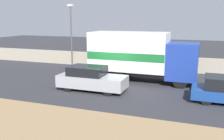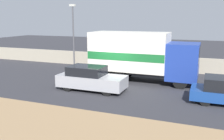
{
  "view_description": "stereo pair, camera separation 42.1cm",
  "coord_description": "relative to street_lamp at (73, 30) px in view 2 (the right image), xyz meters",
  "views": [
    {
      "loc": [
        5.76,
        -15.4,
        4.55
      ],
      "look_at": [
        0.04,
        0.4,
        1.04
      ],
      "focal_mm": 40.0,
      "sensor_mm": 36.0,
      "label": 1
    },
    {
      "loc": [
        6.15,
        -15.25,
        4.55
      ],
      "look_at": [
        0.04,
        0.4,
        1.04
      ],
      "focal_mm": 40.0,
      "sensor_mm": 36.0,
      "label": 2
    }
  ],
  "objects": [
    {
      "name": "dirt_shoulder_foreground",
      "position": [
        6.15,
        -12.97,
        -3.43
      ],
      "size": [
        60.0,
        4.5,
        0.04
      ],
      "color": "#937551",
      "rests_on": "ground_plane"
    },
    {
      "name": "street_lamp",
      "position": [
        0.0,
        0.0,
        0.0
      ],
      "size": [
        0.56,
        0.28,
        5.83
      ],
      "color": "#4C4C51",
      "rests_on": "ground_plane"
    },
    {
      "name": "stone_wall_backdrop",
      "position": [
        6.15,
        0.42,
        -2.8
      ],
      "size": [
        60.0,
        0.35,
        1.29
      ],
      "color": "#A39984",
      "rests_on": "ground_plane"
    },
    {
      "name": "car_hatchback",
      "position": [
        5.4,
        -7.32,
        -2.68
      ],
      "size": [
        4.35,
        1.75,
        1.55
      ],
      "color": "#9E9EA3",
      "rests_on": "ground_plane"
    },
    {
      "name": "ground_plane",
      "position": [
        6.15,
        -5.99,
        -3.45
      ],
      "size": [
        80.0,
        80.0,
        0.0
      ],
      "primitive_type": "plane",
      "color": "#2D2D33"
    },
    {
      "name": "box_truck",
      "position": [
        7.66,
        -3.86,
        -1.48
      ],
      "size": [
        7.66,
        2.6,
        3.55
      ],
      "color": "navy",
      "rests_on": "ground_plane"
    }
  ]
}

